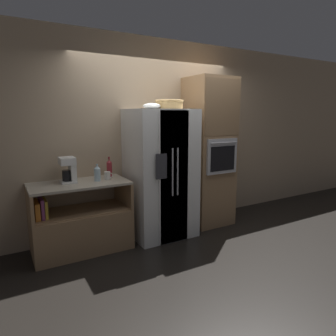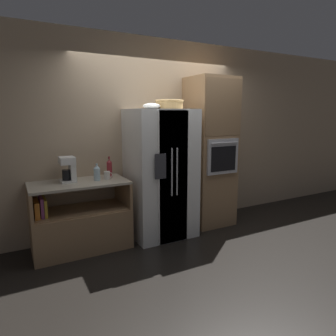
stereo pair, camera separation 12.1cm
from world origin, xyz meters
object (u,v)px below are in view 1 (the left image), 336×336
at_px(bottle_tall, 109,168).
at_px(coffee_maker, 69,169).
at_px(refrigerator, 161,174).
at_px(mug, 108,176).
at_px(fruit_bowl, 152,106).
at_px(wicker_basket, 169,104).
at_px(bottle_short, 97,173).
at_px(wall_oven, 209,152).

bearing_deg(bottle_tall, coffee_maker, -175.42).
xyz_separation_m(refrigerator, coffee_maker, (-1.22, 0.13, 0.16)).
bearing_deg(mug, fruit_bowl, -12.52).
distance_m(mug, coffee_maker, 0.48).
bearing_deg(wicker_basket, bottle_short, 174.63).
bearing_deg(mug, refrigerator, -4.44).
bearing_deg(bottle_short, coffee_maker, 164.68).
distance_m(wicker_basket, fruit_bowl, 0.28).
relative_size(fruit_bowl, mug, 2.00).
distance_m(wall_oven, bottle_tall, 1.58).
bearing_deg(mug, bottle_short, -174.52).
bearing_deg(bottle_tall, fruit_bowl, -25.55).
distance_m(wall_oven, wicker_basket, 1.06).
distance_m(refrigerator, bottle_short, 0.90).
bearing_deg(mug, bottle_tall, 60.28).
relative_size(mug, coffee_maker, 0.37).
xyz_separation_m(bottle_tall, bottle_short, (-0.20, -0.13, -0.02)).
height_order(fruit_bowl, bottle_short, fruit_bowl).
bearing_deg(mug, coffee_maker, 170.68).
xyz_separation_m(bottle_tall, mug, (-0.07, -0.12, -0.07)).
bearing_deg(bottle_short, fruit_bowl, -9.20).
bearing_deg(fruit_bowl, wicker_basket, 4.85).
xyz_separation_m(wicker_basket, fruit_bowl, (-0.27, -0.02, -0.03)).
distance_m(fruit_bowl, bottle_tall, 1.00).
height_order(wicker_basket, mug, wicker_basket).
height_order(wall_oven, wicker_basket, wall_oven).
xyz_separation_m(refrigerator, wall_oven, (0.88, 0.06, 0.24)).
bearing_deg(fruit_bowl, coffee_maker, 168.88).
bearing_deg(coffee_maker, mug, -9.32).
distance_m(wall_oven, mug, 1.65).
xyz_separation_m(refrigerator, bottle_short, (-0.89, 0.05, 0.09)).
bearing_deg(refrigerator, bottle_tall, 165.61).
distance_m(refrigerator, fruit_bowl, 0.95).
height_order(bottle_tall, mug, bottle_tall).
relative_size(refrigerator, coffee_maker, 5.64).
xyz_separation_m(mug, coffee_maker, (-0.46, 0.08, 0.12)).
xyz_separation_m(wall_oven, wicker_basket, (-0.78, -0.11, 0.72)).
xyz_separation_m(wicker_basket, bottle_tall, (-0.79, 0.23, -0.85)).
bearing_deg(fruit_bowl, mug, 167.48).
relative_size(bottle_short, mug, 1.89).
relative_size(wall_oven, mug, 19.49).
relative_size(wall_oven, bottle_tall, 8.08).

